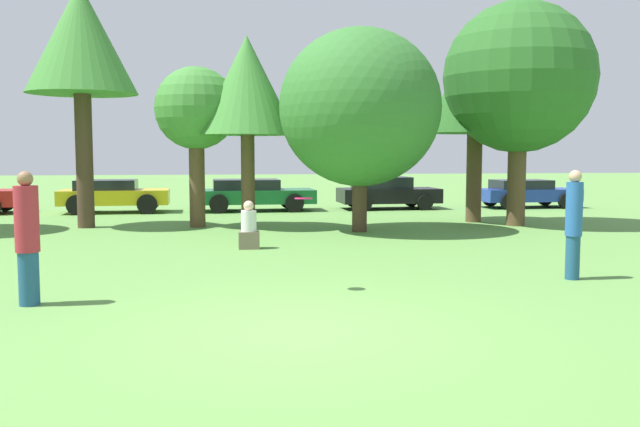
{
  "coord_description": "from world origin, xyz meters",
  "views": [
    {
      "loc": [
        -0.88,
        -8.46,
        2.23
      ],
      "look_at": [
        0.66,
        3.09,
        1.19
      ],
      "focal_mm": 38.79,
      "sensor_mm": 36.0,
      "label": 1
    }
  ],
  "objects_px": {
    "frisbee": "(303,198)",
    "parked_car_green": "(253,194)",
    "tree_3": "(247,87)",
    "parked_car_yellow": "(113,195)",
    "tree_5": "(476,83)",
    "tree_2": "(196,111)",
    "parked_car_black": "(387,192)",
    "person_catcher": "(574,223)",
    "parked_car_blue": "(526,193)",
    "bystander_sitting": "(249,229)",
    "tree_6": "(519,78)",
    "tree_4": "(360,108)",
    "tree_1": "(81,42)",
    "person_thrower": "(27,238)"
  },
  "relations": [
    {
      "from": "bystander_sitting",
      "to": "tree_4",
      "type": "bearing_deg",
      "value": 43.66
    },
    {
      "from": "tree_2",
      "to": "tree_3",
      "type": "height_order",
      "value": "tree_3"
    },
    {
      "from": "tree_5",
      "to": "tree_6",
      "type": "xyz_separation_m",
      "value": [
        0.89,
        -1.23,
        0.04
      ]
    },
    {
      "from": "person_thrower",
      "to": "bystander_sitting",
      "type": "bearing_deg",
      "value": 52.94
    },
    {
      "from": "tree_1",
      "to": "person_thrower",
      "type": "bearing_deg",
      "value": -83.17
    },
    {
      "from": "frisbee",
      "to": "tree_3",
      "type": "relative_size",
      "value": 0.05
    },
    {
      "from": "tree_5",
      "to": "tree_2",
      "type": "bearing_deg",
      "value": -177.5
    },
    {
      "from": "frisbee",
      "to": "parked_car_blue",
      "type": "bearing_deg",
      "value": 55.33
    },
    {
      "from": "bystander_sitting",
      "to": "tree_6",
      "type": "distance_m",
      "value": 9.93
    },
    {
      "from": "person_catcher",
      "to": "frisbee",
      "type": "bearing_deg",
      "value": -1.03
    },
    {
      "from": "person_catcher",
      "to": "tree_1",
      "type": "distance_m",
      "value": 14.73
    },
    {
      "from": "tree_1",
      "to": "tree_6",
      "type": "xyz_separation_m",
      "value": [
        12.81,
        -1.13,
        -0.98
      ]
    },
    {
      "from": "frisbee",
      "to": "bystander_sitting",
      "type": "relative_size",
      "value": 0.26
    },
    {
      "from": "tree_4",
      "to": "parked_car_blue",
      "type": "relative_size",
      "value": 1.42
    },
    {
      "from": "bystander_sitting",
      "to": "parked_car_blue",
      "type": "bearing_deg",
      "value": 42.41
    },
    {
      "from": "person_thrower",
      "to": "person_catcher",
      "type": "relative_size",
      "value": 1.02
    },
    {
      "from": "parked_car_blue",
      "to": "bystander_sitting",
      "type": "bearing_deg",
      "value": -139.83
    },
    {
      "from": "tree_1",
      "to": "parked_car_yellow",
      "type": "height_order",
      "value": "tree_1"
    },
    {
      "from": "tree_1",
      "to": "tree_5",
      "type": "xyz_separation_m",
      "value": [
        11.92,
        0.1,
        -1.02
      ]
    },
    {
      "from": "tree_4",
      "to": "parked_car_yellow",
      "type": "height_order",
      "value": "tree_4"
    },
    {
      "from": "tree_2",
      "to": "tree_1",
      "type": "bearing_deg",
      "value": 175.14
    },
    {
      "from": "tree_1",
      "to": "tree_3",
      "type": "relative_size",
      "value": 1.27
    },
    {
      "from": "frisbee",
      "to": "tree_4",
      "type": "distance_m",
      "value": 8.63
    },
    {
      "from": "frisbee",
      "to": "parked_car_black",
      "type": "xyz_separation_m",
      "value": [
        4.97,
        15.5,
        -0.84
      ]
    },
    {
      "from": "tree_6",
      "to": "parked_car_blue",
      "type": "height_order",
      "value": "tree_6"
    },
    {
      "from": "person_thrower",
      "to": "parked_car_yellow",
      "type": "xyz_separation_m",
      "value": [
        -1.3,
        15.7,
        -0.33
      ]
    },
    {
      "from": "bystander_sitting",
      "to": "tree_5",
      "type": "xyz_separation_m",
      "value": [
        7.3,
        5.22,
        3.93
      ]
    },
    {
      "from": "parked_car_black",
      "to": "frisbee",
      "type": "bearing_deg",
      "value": -110.0
    },
    {
      "from": "bystander_sitting",
      "to": "tree_6",
      "type": "height_order",
      "value": "tree_6"
    },
    {
      "from": "tree_2",
      "to": "tree_5",
      "type": "bearing_deg",
      "value": 2.5
    },
    {
      "from": "person_catcher",
      "to": "parked_car_blue",
      "type": "xyz_separation_m",
      "value": [
        5.87,
        15.02,
        -0.39
      ]
    },
    {
      "from": "person_thrower",
      "to": "tree_1",
      "type": "height_order",
      "value": "tree_1"
    },
    {
      "from": "parked_car_black",
      "to": "parked_car_yellow",
      "type": "bearing_deg",
      "value": 179.42
    },
    {
      "from": "person_catcher",
      "to": "tree_3",
      "type": "bearing_deg",
      "value": -64.93
    },
    {
      "from": "frisbee",
      "to": "parked_car_green",
      "type": "distance_m",
      "value": 15.29
    },
    {
      "from": "person_catcher",
      "to": "tree_6",
      "type": "height_order",
      "value": "tree_6"
    },
    {
      "from": "tree_3",
      "to": "parked_car_black",
      "type": "bearing_deg",
      "value": 47.43
    },
    {
      "from": "tree_2",
      "to": "tree_4",
      "type": "distance_m",
      "value": 4.89
    },
    {
      "from": "frisbee",
      "to": "tree_6",
      "type": "xyz_separation_m",
      "value": [
        7.46,
        9.0,
        2.92
      ]
    },
    {
      "from": "bystander_sitting",
      "to": "parked_car_yellow",
      "type": "height_order",
      "value": "parked_car_yellow"
    },
    {
      "from": "frisbee",
      "to": "tree_3",
      "type": "distance_m",
      "value": 9.81
    },
    {
      "from": "frisbee",
      "to": "tree_4",
      "type": "bearing_deg",
      "value": 73.02
    },
    {
      "from": "tree_5",
      "to": "parked_car_blue",
      "type": "height_order",
      "value": "tree_5"
    },
    {
      "from": "bystander_sitting",
      "to": "tree_6",
      "type": "xyz_separation_m",
      "value": [
        8.18,
        3.99,
        3.96
      ]
    },
    {
      "from": "frisbee",
      "to": "parked_car_black",
      "type": "relative_size",
      "value": 0.07
    },
    {
      "from": "tree_5",
      "to": "person_catcher",
      "type": "bearing_deg",
      "value": -100.3
    },
    {
      "from": "tree_3",
      "to": "tree_4",
      "type": "distance_m",
      "value": 3.43
    },
    {
      "from": "tree_3",
      "to": "parked_car_yellow",
      "type": "xyz_separation_m",
      "value": [
        -4.77,
        5.77,
        -3.44
      ]
    },
    {
      "from": "tree_4",
      "to": "parked_car_yellow",
      "type": "xyz_separation_m",
      "value": [
        -7.83,
        7.16,
        -2.78
      ]
    },
    {
      "from": "parked_car_green",
      "to": "tree_2",
      "type": "bearing_deg",
      "value": -110.89
    }
  ]
}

